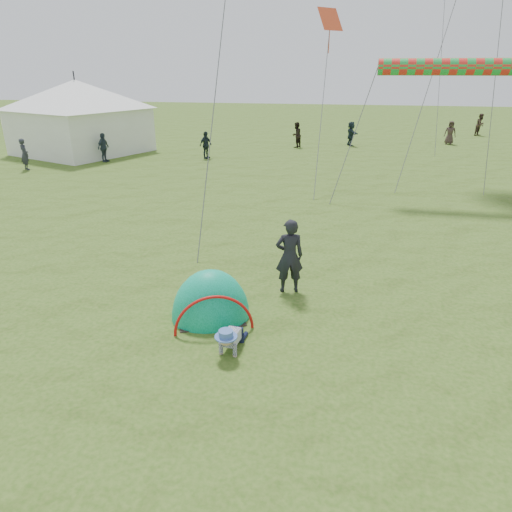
% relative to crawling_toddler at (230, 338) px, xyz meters
% --- Properties ---
extents(ground, '(140.00, 140.00, 0.00)m').
position_rel_crawling_toddler_xyz_m(ground, '(0.13, -0.72, -0.30)').
color(ground, '#2D5314').
extents(crawling_toddler, '(0.63, 0.84, 0.60)m').
position_rel_crawling_toddler_xyz_m(crawling_toddler, '(0.00, 0.00, 0.00)').
color(crawling_toddler, black).
rests_on(crawling_toddler, ground).
extents(popup_tent, '(2.14, 1.98, 2.23)m').
position_rel_crawling_toddler_xyz_m(popup_tent, '(-0.76, 1.20, -0.30)').
color(popup_tent, '#008247').
rests_on(popup_tent, ground).
extents(standing_adult, '(0.77, 0.61, 1.86)m').
position_rel_crawling_toddler_xyz_m(standing_adult, '(0.76, 2.82, 0.63)').
color(standing_adult, black).
rests_on(standing_adult, ground).
extents(event_marquee, '(9.09, 9.09, 4.85)m').
position_rel_crawling_toddler_xyz_m(event_marquee, '(-15.20, 20.35, 2.12)').
color(event_marquee, white).
rests_on(event_marquee, ground).
extents(crowd_person_1, '(1.07, 1.08, 1.76)m').
position_rel_crawling_toddler_xyz_m(crowd_person_1, '(12.42, 34.49, 0.58)').
color(crowd_person_1, '#3C2C24').
rests_on(crowd_person_1, ground).
extents(crowd_person_2, '(0.49, 1.01, 1.67)m').
position_rel_crawling_toddler_xyz_m(crowd_person_2, '(-12.23, 17.62, 0.54)').
color(crowd_person_2, '#2E3B46').
rests_on(crowd_person_2, ground).
extents(crowd_person_3, '(1.10, 0.68, 1.63)m').
position_rel_crawling_toddler_xyz_m(crowd_person_3, '(-21.35, 34.94, 0.52)').
color(crowd_person_3, black).
rests_on(crowd_person_3, ground).
extents(crowd_person_5, '(1.02, 1.63, 1.68)m').
position_rel_crawling_toddler_xyz_m(crowd_person_5, '(2.00, 26.92, 0.54)').
color(crowd_person_5, '#1B2931').
rests_on(crowd_person_5, ground).
extents(crowd_person_7, '(0.94, 1.03, 1.71)m').
position_rel_crawling_toddler_xyz_m(crowd_person_7, '(-1.74, 25.33, 0.56)').
color(crowd_person_7, black).
rests_on(crowd_person_7, ground).
extents(crowd_person_8, '(0.79, 1.03, 1.62)m').
position_rel_crawling_toddler_xyz_m(crowd_person_8, '(-6.66, 19.91, 0.51)').
color(crowd_person_8, '#1B272D').
rests_on(crowd_person_8, ground).
extents(crowd_person_9, '(0.66, 1.08, 1.63)m').
position_rel_crawling_toddler_xyz_m(crowd_person_9, '(-21.21, 35.77, 0.51)').
color(crowd_person_9, '#212029').
rests_on(crowd_person_9, ground).
extents(crowd_person_10, '(0.87, 0.63, 1.65)m').
position_rel_crawling_toddler_xyz_m(crowd_person_10, '(9.11, 29.04, 0.52)').
color(crowd_person_10, '#392B27').
rests_on(crowd_person_10, ground).
extents(crowd_person_11, '(1.28, 1.59, 1.69)m').
position_rel_crawling_toddler_xyz_m(crowd_person_11, '(-14.30, 17.84, 0.55)').
color(crowd_person_11, '#202531').
rests_on(crowd_person_11, ground).
extents(crowd_person_12, '(0.73, 0.66, 1.67)m').
position_rel_crawling_toddler_xyz_m(crowd_person_12, '(-15.26, 14.65, 0.54)').
color(crowd_person_12, '#2A2C35').
rests_on(crowd_person_12, ground).
extents(rainbow_tube_kite, '(5.92, 0.64, 0.64)m').
position_rel_crawling_toddler_xyz_m(rainbow_tube_kite, '(5.81, 12.95, 4.89)').
color(rainbow_tube_kite, red).
extents(diamond_kite_0, '(1.23, 1.23, 1.00)m').
position_rel_crawling_toddler_xyz_m(diamond_kite_0, '(0.66, 16.47, 6.95)').
color(diamond_kite_0, '#DF4824').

